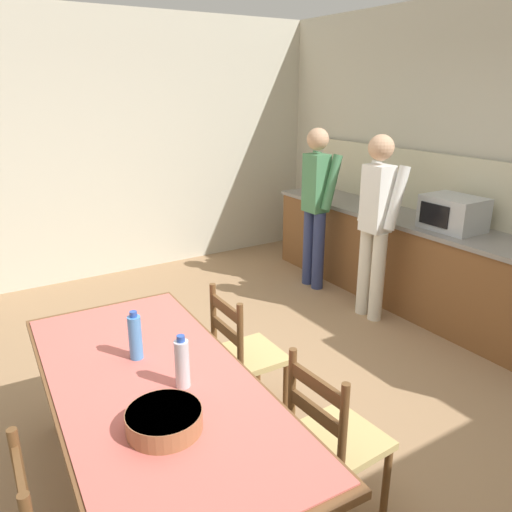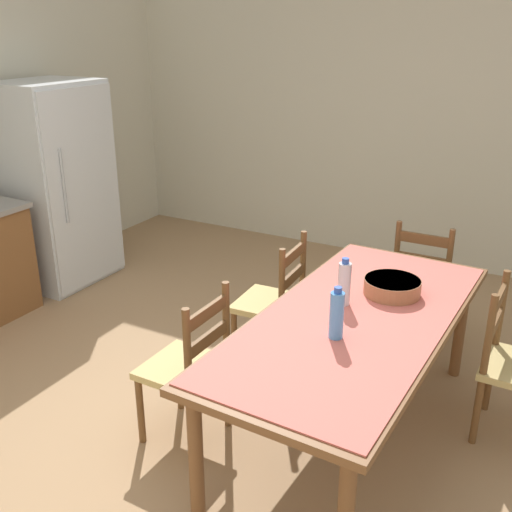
{
  "view_description": "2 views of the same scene",
  "coord_description": "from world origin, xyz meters",
  "px_view_note": "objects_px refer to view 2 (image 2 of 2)",
  "views": [
    {
      "loc": [
        2.41,
        -1.56,
        2.12
      ],
      "look_at": [
        -0.06,
        -0.02,
        1.12
      ],
      "focal_mm": 35.0,
      "sensor_mm": 36.0,
      "label": 1
    },
    {
      "loc": [
        -2.36,
        -1.76,
        2.2
      ],
      "look_at": [
        0.3,
        -0.32,
        1.01
      ],
      "focal_mm": 42.0,
      "sensor_mm": 36.0,
      "label": 2
    }
  ],
  "objects_px": {
    "refrigerator": "(56,185)",
    "bottle_off_centre": "(344,283)",
    "serving_bowl": "(392,286)",
    "chair_side_far_left": "(189,368)",
    "bottle_near_centre": "(337,314)",
    "chair_side_far_right": "(274,303)",
    "chair_head_end": "(424,282)",
    "dining_table": "(355,329)"
  },
  "relations": [
    {
      "from": "refrigerator",
      "to": "chair_side_far_right",
      "type": "xyz_separation_m",
      "value": [
        -0.39,
        -2.33,
        -0.43
      ]
    },
    {
      "from": "bottle_off_centre",
      "to": "chair_head_end",
      "type": "xyz_separation_m",
      "value": [
        1.22,
        -0.17,
        -0.43
      ]
    },
    {
      "from": "chair_side_far_right",
      "to": "chair_head_end",
      "type": "distance_m",
      "value": 1.15
    },
    {
      "from": "bottle_near_centre",
      "to": "chair_side_far_left",
      "type": "height_order",
      "value": "bottle_near_centre"
    },
    {
      "from": "dining_table",
      "to": "chair_head_end",
      "type": "height_order",
      "value": "chair_head_end"
    },
    {
      "from": "bottle_off_centre",
      "to": "bottle_near_centre",
      "type": "bearing_deg",
      "value": -164.8
    },
    {
      "from": "dining_table",
      "to": "bottle_near_centre",
      "type": "xyz_separation_m",
      "value": [
        -0.26,
        0.01,
        0.2
      ]
    },
    {
      "from": "chair_head_end",
      "to": "bottle_off_centre",
      "type": "bearing_deg",
      "value": 82.22
    },
    {
      "from": "bottle_near_centre",
      "to": "chair_head_end",
      "type": "distance_m",
      "value": 1.65
    },
    {
      "from": "serving_bowl",
      "to": "chair_side_far_left",
      "type": "distance_m",
      "value": 1.23
    },
    {
      "from": "bottle_near_centre",
      "to": "chair_head_end",
      "type": "xyz_separation_m",
      "value": [
        1.59,
        -0.07,
        -0.43
      ]
    },
    {
      "from": "dining_table",
      "to": "chair_head_end",
      "type": "bearing_deg",
      "value": -2.55
    },
    {
      "from": "dining_table",
      "to": "bottle_off_centre",
      "type": "distance_m",
      "value": 0.25
    },
    {
      "from": "bottle_off_centre",
      "to": "chair_side_far_right",
      "type": "xyz_separation_m",
      "value": [
        0.4,
        0.62,
        -0.43
      ]
    },
    {
      "from": "bottle_near_centre",
      "to": "bottle_off_centre",
      "type": "distance_m",
      "value": 0.38
    },
    {
      "from": "bottle_off_centre",
      "to": "serving_bowl",
      "type": "bearing_deg",
      "value": -38.02
    },
    {
      "from": "chair_side_far_left",
      "to": "chair_head_end",
      "type": "bearing_deg",
      "value": 155.79
    },
    {
      "from": "dining_table",
      "to": "chair_head_end",
      "type": "xyz_separation_m",
      "value": [
        1.33,
        -0.06,
        -0.23
      ]
    },
    {
      "from": "bottle_off_centre",
      "to": "chair_head_end",
      "type": "relative_size",
      "value": 0.3
    },
    {
      "from": "dining_table",
      "to": "bottle_near_centre",
      "type": "bearing_deg",
      "value": 177.51
    },
    {
      "from": "refrigerator",
      "to": "chair_side_far_right",
      "type": "relative_size",
      "value": 1.92
    },
    {
      "from": "chair_side_far_left",
      "to": "chair_side_far_right",
      "type": "bearing_deg",
      "value": 178.63
    },
    {
      "from": "bottle_near_centre",
      "to": "dining_table",
      "type": "bearing_deg",
      "value": -2.49
    },
    {
      "from": "dining_table",
      "to": "bottle_near_centre",
      "type": "distance_m",
      "value": 0.33
    },
    {
      "from": "chair_side_far_left",
      "to": "refrigerator",
      "type": "bearing_deg",
      "value": -119.1
    },
    {
      "from": "refrigerator",
      "to": "serving_bowl",
      "type": "distance_m",
      "value": 3.2
    },
    {
      "from": "refrigerator",
      "to": "chair_side_far_right",
      "type": "distance_m",
      "value": 2.41
    },
    {
      "from": "bottle_off_centre",
      "to": "chair_side_far_right",
      "type": "distance_m",
      "value": 0.86
    },
    {
      "from": "serving_bowl",
      "to": "chair_side_far_left",
      "type": "bearing_deg",
      "value": 132.72
    },
    {
      "from": "refrigerator",
      "to": "chair_side_far_left",
      "type": "bearing_deg",
      "value": -120.2
    },
    {
      "from": "refrigerator",
      "to": "chair_side_far_right",
      "type": "height_order",
      "value": "refrigerator"
    },
    {
      "from": "bottle_near_centre",
      "to": "chair_head_end",
      "type": "relative_size",
      "value": 0.3
    },
    {
      "from": "dining_table",
      "to": "chair_side_far_left",
      "type": "distance_m",
      "value": 0.92
    },
    {
      "from": "bottle_off_centre",
      "to": "chair_side_far_left",
      "type": "bearing_deg",
      "value": 129.28
    },
    {
      "from": "refrigerator",
      "to": "chair_head_end",
      "type": "bearing_deg",
      "value": -82.11
    },
    {
      "from": "dining_table",
      "to": "chair_side_far_right",
      "type": "bearing_deg",
      "value": 55.55
    },
    {
      "from": "chair_side_far_left",
      "to": "bottle_near_centre",
      "type": "bearing_deg",
      "value": 103.94
    },
    {
      "from": "bottle_off_centre",
      "to": "chair_side_far_right",
      "type": "height_order",
      "value": "bottle_off_centre"
    },
    {
      "from": "chair_head_end",
      "to": "chair_side_far_right",
      "type": "bearing_deg",
      "value": 46.32
    },
    {
      "from": "dining_table",
      "to": "serving_bowl",
      "type": "relative_size",
      "value": 6.64
    },
    {
      "from": "refrigerator",
      "to": "bottle_off_centre",
      "type": "height_order",
      "value": "refrigerator"
    },
    {
      "from": "bottle_off_centre",
      "to": "chair_side_far_right",
      "type": "bearing_deg",
      "value": 57.63
    }
  ]
}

